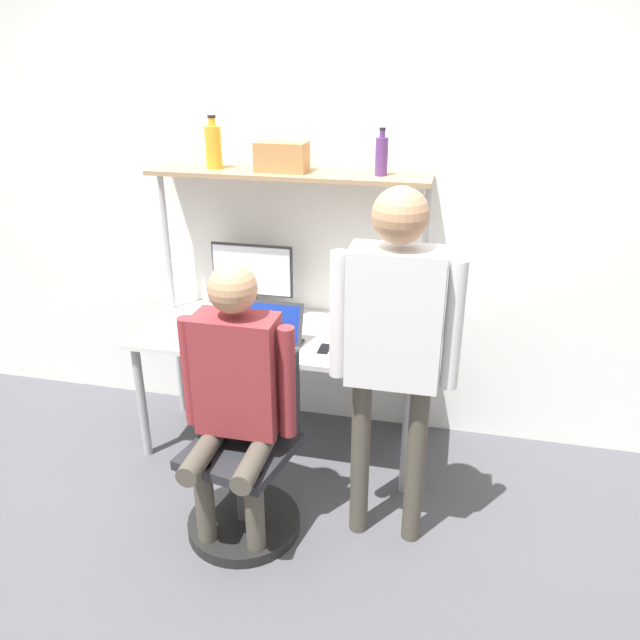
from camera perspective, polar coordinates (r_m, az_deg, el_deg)
ground_plane at (r=3.61m, az=-4.96°, el=-14.34°), size 12.00×12.00×0.00m
wall_back at (r=3.69m, az=-2.04°, el=10.04°), size 8.00×0.06×2.70m
desk at (r=3.57m, az=-3.49°, el=-2.22°), size 1.63×0.72×0.74m
shelf_unit at (r=3.50m, az=-2.88°, el=9.90°), size 1.55×0.31×1.60m
monitor at (r=3.69m, az=-6.21°, el=4.05°), size 0.49×0.20×0.44m
laptop at (r=3.37m, az=-4.50°, el=-1.25°), size 0.33×0.23×0.22m
cell_phone at (r=3.31m, az=0.40°, el=-2.72°), size 0.07×0.15×0.01m
office_chair at (r=3.17m, az=-6.77°, el=-13.94°), size 0.56×0.56×0.94m
person_seated at (r=2.85m, az=-7.76°, el=-6.02°), size 0.54×0.47×1.38m
person_standing at (r=2.69m, az=6.82°, el=-0.90°), size 0.57×0.23×1.72m
bottle_amber at (r=3.57m, az=-9.72°, el=15.40°), size 0.09×0.09×0.28m
bottle_purple at (r=3.34m, az=5.65°, el=14.74°), size 0.07×0.07×0.24m
storage_box at (r=3.45m, az=-3.51°, el=14.68°), size 0.27×0.16×0.16m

